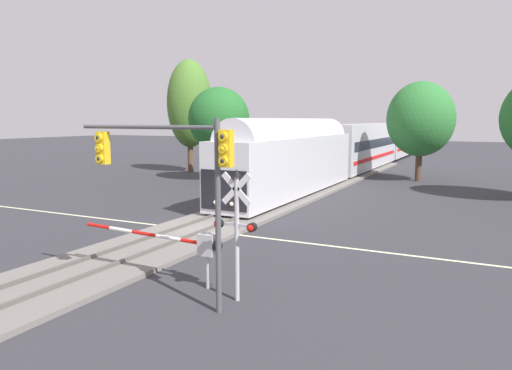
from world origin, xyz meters
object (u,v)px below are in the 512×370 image
object	(u,v)px
crossing_gate_near	(192,244)
traffic_signal_near_right	(174,165)
commuter_train	(360,145)
elm_centre_background	(421,119)
pine_left_background	(190,104)
oak_behind_train	(219,119)
crossing_signal_mast	(236,222)

from	to	relation	value
crossing_gate_near	traffic_signal_near_right	size ratio (longest dim) A/B	1.05
commuter_train	elm_centre_background	xyz separation A→B (m)	(6.73, -5.87, 2.68)
pine_left_background	oak_behind_train	bearing A→B (deg)	-37.05
pine_left_background	elm_centre_background	world-z (taller)	pine_left_background
commuter_train	elm_centre_background	bearing A→B (deg)	-41.09
crossing_signal_mast	elm_centre_background	distance (m)	32.30
commuter_train	traffic_signal_near_right	xyz separation A→B (m)	(4.61, -39.03, 1.37)
commuter_train	oak_behind_train	size ratio (longest dim) A/B	7.43
crossing_gate_near	oak_behind_train	xyz separation A→B (m)	(-13.20, 23.95, 4.01)
crossing_signal_mast	pine_left_background	bearing A→B (deg)	126.23
crossing_signal_mast	traffic_signal_near_right	xyz separation A→B (m)	(-1.43, -1.01, 1.69)
pine_left_background	oak_behind_train	world-z (taller)	pine_left_background
traffic_signal_near_right	elm_centre_background	bearing A→B (deg)	86.34
crossing_signal_mast	commuter_train	bearing A→B (deg)	99.03
pine_left_background	oak_behind_train	size ratio (longest dim) A/B	1.39
pine_left_background	traffic_signal_near_right	bearing A→B (deg)	-56.55
pine_left_background	crossing_gate_near	bearing A→B (deg)	-55.84
crossing_signal_mast	crossing_gate_near	bearing A→B (deg)	164.24
crossing_gate_near	crossing_signal_mast	xyz separation A→B (m)	(1.96, -0.55, 1.02)
traffic_signal_near_right	pine_left_background	xyz separation A→B (m)	(-19.99, 30.25, 2.83)
crossing_gate_near	traffic_signal_near_right	bearing A→B (deg)	-71.53
commuter_train	pine_left_background	size ratio (longest dim) A/B	5.35
traffic_signal_near_right	pine_left_background	world-z (taller)	pine_left_background
crossing_signal_mast	elm_centre_background	bearing A→B (deg)	88.78
pine_left_background	crossing_signal_mast	bearing A→B (deg)	-53.77
commuter_train	crossing_signal_mast	world-z (taller)	commuter_train
crossing_gate_near	crossing_signal_mast	bearing A→B (deg)	-15.76
crossing_gate_near	traffic_signal_near_right	distance (m)	3.17
commuter_train	pine_left_background	distance (m)	18.20
commuter_train	crossing_signal_mast	bearing A→B (deg)	-80.97
elm_centre_background	crossing_gate_near	bearing A→B (deg)	-94.78
crossing_signal_mast	traffic_signal_near_right	bearing A→B (deg)	-144.77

